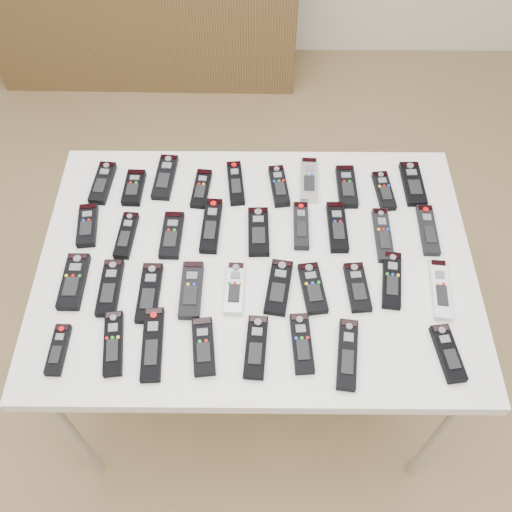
{
  "coord_description": "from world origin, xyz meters",
  "views": [
    {
      "loc": [
        -0.02,
        -1.06,
        2.13
      ],
      "look_at": [
        -0.02,
        -0.12,
        0.8
      ],
      "focal_mm": 40.0,
      "sensor_mm": 36.0,
      "label": 1
    }
  ],
  "objects_px": {
    "sideboard": "(143,7)",
    "remote_3": "(201,189)",
    "remote_8": "(384,191)",
    "remote_25": "(313,288)",
    "remote_5": "(279,186)",
    "remote_22": "(191,290)",
    "remote_19": "(74,281)",
    "table": "(256,271)",
    "remote_27": "(392,280)",
    "remote_33": "(256,347)",
    "remote_15": "(301,226)",
    "remote_28": "(440,289)",
    "remote_12": "(172,235)",
    "remote_20": "(110,288)",
    "remote_29": "(58,350)",
    "remote_24": "(279,287)",
    "remote_26": "(357,287)",
    "remote_2": "(165,177)",
    "remote_1": "(134,188)",
    "remote_14": "(258,232)",
    "remote_9": "(413,184)",
    "remote_36": "(448,353)",
    "remote_4": "(236,183)",
    "remote_31": "(152,344)",
    "remote_13": "(211,226)",
    "remote_17": "(383,235)",
    "remote_10": "(87,225)",
    "remote_30": "(113,343)",
    "remote_23": "(235,288)",
    "remote_6": "(309,180)",
    "remote_32": "(203,347)",
    "remote_34": "(302,343)",
    "remote_21": "(149,293)",
    "remote_35": "(347,354)",
    "remote_11": "(126,235)",
    "remote_0": "(103,183)",
    "remote_7": "(347,187)"
  },
  "relations": [
    {
      "from": "remote_12",
      "to": "remote_26",
      "type": "xyz_separation_m",
      "value": [
        0.53,
        -0.18,
        0.0
      ]
    },
    {
      "from": "sideboard",
      "to": "remote_27",
      "type": "xyz_separation_m",
      "value": [
        1.0,
        -1.97,
        0.38
      ]
    },
    {
      "from": "remote_5",
      "to": "remote_14",
      "type": "xyz_separation_m",
      "value": [
        -0.06,
        -0.18,
        -0.0
      ]
    },
    {
      "from": "remote_3",
      "to": "remote_8",
      "type": "xyz_separation_m",
      "value": [
        0.57,
        -0.01,
        0.0
      ]
    },
    {
      "from": "remote_0",
      "to": "remote_7",
      "type": "xyz_separation_m",
      "value": [
        0.77,
        -0.01,
        -0.0
      ]
    },
    {
      "from": "remote_22",
      "to": "remote_32",
      "type": "xyz_separation_m",
      "value": [
        0.04,
        -0.17,
        -0.0
      ]
    },
    {
      "from": "remote_6",
      "to": "remote_8",
      "type": "xyz_separation_m",
      "value": [
        0.23,
        -0.04,
        -0.0
      ]
    },
    {
      "from": "remote_5",
      "to": "remote_22",
      "type": "bearing_deg",
      "value": -129.84
    },
    {
      "from": "remote_1",
      "to": "remote_21",
      "type": "xyz_separation_m",
      "value": [
        0.09,
        -0.38,
        -0.0
      ]
    },
    {
      "from": "remote_4",
      "to": "remote_19",
      "type": "distance_m",
      "value": 0.58
    },
    {
      "from": "remote_6",
      "to": "remote_31",
      "type": "bearing_deg",
      "value": -124.32
    },
    {
      "from": "remote_15",
      "to": "remote_23",
      "type": "bearing_deg",
      "value": -130.06
    },
    {
      "from": "remote_10",
      "to": "remote_11",
      "type": "height_order",
      "value": "remote_10"
    },
    {
      "from": "remote_6",
      "to": "remote_17",
      "type": "xyz_separation_m",
      "value": [
        0.21,
        -0.22,
        -0.0
      ]
    },
    {
      "from": "remote_6",
      "to": "remote_9",
      "type": "bearing_deg",
      "value": 0.63
    },
    {
      "from": "remote_9",
      "to": "remote_27",
      "type": "height_order",
      "value": "same"
    },
    {
      "from": "remote_10",
      "to": "remote_30",
      "type": "bearing_deg",
      "value": -76.67
    },
    {
      "from": "remote_17",
      "to": "remote_36",
      "type": "height_order",
      "value": "remote_36"
    },
    {
      "from": "remote_19",
      "to": "remote_29",
      "type": "xyz_separation_m",
      "value": [
        -0.0,
        -0.21,
        -0.0
      ]
    },
    {
      "from": "remote_8",
      "to": "remote_19",
      "type": "bearing_deg",
      "value": -164.35
    },
    {
      "from": "remote_10",
      "to": "remote_23",
      "type": "xyz_separation_m",
      "value": [
        0.45,
        -0.22,
        -0.0
      ]
    },
    {
      "from": "remote_22",
      "to": "remote_29",
      "type": "bearing_deg",
      "value": -150.58
    },
    {
      "from": "remote_13",
      "to": "remote_36",
      "type": "distance_m",
      "value": 0.75
    },
    {
      "from": "remote_31",
      "to": "remote_33",
      "type": "distance_m",
      "value": 0.27
    },
    {
      "from": "remote_10",
      "to": "remote_21",
      "type": "distance_m",
      "value": 0.32
    },
    {
      "from": "sideboard",
      "to": "remote_31",
      "type": "distance_m",
      "value": 2.24
    },
    {
      "from": "sideboard",
      "to": "remote_3",
      "type": "height_order",
      "value": "sideboard"
    },
    {
      "from": "sideboard",
      "to": "remote_4",
      "type": "relative_size",
      "value": 9.54
    },
    {
      "from": "remote_15",
      "to": "remote_28",
      "type": "distance_m",
      "value": 0.44
    },
    {
      "from": "remote_1",
      "to": "remote_29",
      "type": "distance_m",
      "value": 0.57
    },
    {
      "from": "remote_19",
      "to": "remote_34",
      "type": "relative_size",
      "value": 1.06
    },
    {
      "from": "remote_19",
      "to": "table",
      "type": "bearing_deg",
      "value": 9.85
    },
    {
      "from": "remote_0",
      "to": "remote_25",
      "type": "distance_m",
      "value": 0.75
    },
    {
      "from": "remote_24",
      "to": "remote_20",
      "type": "bearing_deg",
      "value": -170.39
    },
    {
      "from": "remote_21",
      "to": "remote_35",
      "type": "xyz_separation_m",
      "value": [
        0.53,
        -0.18,
        0.0
      ]
    },
    {
      "from": "remote_27",
      "to": "remote_33",
      "type": "xyz_separation_m",
      "value": [
        -0.38,
        -0.21,
        0.0
      ]
    },
    {
      "from": "remote_8",
      "to": "remote_25",
      "type": "height_order",
      "value": "remote_25"
    },
    {
      "from": "remote_19",
      "to": "remote_27",
      "type": "relative_size",
      "value": 0.97
    },
    {
      "from": "remote_8",
      "to": "remote_34",
      "type": "distance_m",
      "value": 0.6
    },
    {
      "from": "remote_32",
      "to": "remote_33",
      "type": "height_order",
      "value": "same"
    },
    {
      "from": "remote_12",
      "to": "remote_14",
      "type": "xyz_separation_m",
      "value": [
        0.26,
        0.01,
        0.0
      ]
    },
    {
      "from": "remote_29",
      "to": "remote_36",
      "type": "height_order",
      "value": "remote_36"
    },
    {
      "from": "remote_2",
      "to": "remote_17",
      "type": "xyz_separation_m",
      "value": [
        0.67,
        -0.23,
        0.0
      ]
    },
    {
      "from": "remote_9",
      "to": "remote_27",
      "type": "bearing_deg",
      "value": -108.77
    },
    {
      "from": "remote_9",
      "to": "remote_36",
      "type": "relative_size",
      "value": 1.11
    },
    {
      "from": "remote_12",
      "to": "remote_20",
      "type": "distance_m",
      "value": 0.24
    },
    {
      "from": "remote_11",
      "to": "remote_26",
      "type": "distance_m",
      "value": 0.69
    },
    {
      "from": "remote_10",
      "to": "remote_19",
      "type": "xyz_separation_m",
      "value": [
        -0.0,
        -0.2,
        0.0
      ]
    },
    {
      "from": "remote_2",
      "to": "remote_1",
      "type": "bearing_deg",
      "value": -148.71
    },
    {
      "from": "remote_9",
      "to": "remote_26",
      "type": "bearing_deg",
      "value": -120.08
    }
  ]
}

